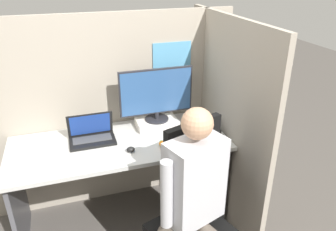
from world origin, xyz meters
TOP-DOWN VIEW (x-y plane):
  - cubicle_panel_back at (0.00, 0.71)m, footprint 2.12×0.05m
  - cubicle_panel_right at (0.84, 0.27)m, footprint 0.04×1.32m
  - desk at (0.00, 0.34)m, footprint 1.62×0.69m
  - paper_box at (0.34, 0.51)m, footprint 0.33×0.20m
  - monitor at (0.34, 0.51)m, footprint 0.59×0.19m
  - laptop at (-0.19, 0.42)m, footprint 0.34×0.20m
  - mouse at (0.05, 0.18)m, footprint 0.06×0.05m
  - stapler at (0.74, 0.25)m, footprint 0.05×0.15m
  - carrot_toy at (0.29, 0.14)m, footprint 0.05×0.12m
  - office_chair at (0.35, -0.27)m, footprint 0.59×0.63m
  - person at (0.30, -0.43)m, footprint 0.47×0.52m

SIDE VIEW (x-z plane):
  - office_chair at x=0.35m, z-range -0.01..1.07m
  - desk at x=0.00m, z-range 0.20..0.95m
  - person at x=0.30m, z-range 0.09..1.38m
  - mouse at x=0.05m, z-range 0.75..0.79m
  - carrot_toy at x=0.29m, z-range 0.75..0.79m
  - stapler at x=0.74m, z-range 0.75..0.80m
  - paper_box at x=0.34m, z-range 0.75..0.81m
  - laptop at x=-0.19m, z-range 0.68..0.90m
  - cubicle_panel_right at x=0.84m, z-range 0.00..1.65m
  - cubicle_panel_back at x=0.00m, z-range 0.00..1.65m
  - monitor at x=0.34m, z-range 0.82..1.25m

